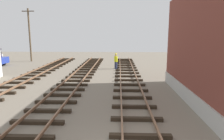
% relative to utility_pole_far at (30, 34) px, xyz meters
% --- Properties ---
extents(utility_pole_far, '(1.80, 0.24, 7.76)m').
position_rel_utility_pole_far_xyz_m(utility_pole_far, '(0.00, 0.00, 0.00)').
color(utility_pole_far, brown).
rests_on(utility_pole_far, ground).
extents(track_worker_foreground, '(0.40, 0.40, 1.87)m').
position_rel_utility_pole_far_xyz_m(track_worker_foreground, '(12.91, -6.15, -3.14)').
color(track_worker_foreground, '#262D4C').
rests_on(track_worker_foreground, ground).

